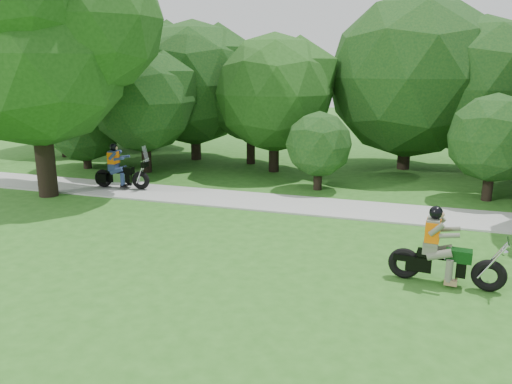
# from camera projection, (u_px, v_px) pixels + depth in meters

# --- Properties ---
(ground) EXTENTS (100.00, 100.00, 0.00)m
(ground) POSITION_uv_depth(u_px,v_px,m) (275.00, 323.00, 9.25)
(ground) COLOR #2A611B
(ground) RESTS_ON ground
(walkway) EXTENTS (60.00, 2.20, 0.06)m
(walkway) POSITION_uv_depth(u_px,v_px,m) (340.00, 208.00, 16.63)
(walkway) COLOR #A0A09B
(walkway) RESTS_ON ground
(tree_line) EXTENTS (39.96, 11.79, 7.78)m
(tree_line) POSITION_uv_depth(u_px,v_px,m) (380.00, 87.00, 22.04)
(tree_line) COLOR black
(tree_line) RESTS_ON ground
(big_tree_west) EXTENTS (8.64, 6.56, 9.96)m
(big_tree_west) POSITION_uv_depth(u_px,v_px,m) (38.00, 33.00, 17.30)
(big_tree_west) COLOR black
(big_tree_west) RESTS_ON ground
(chopper_motorcycle) EXTENTS (2.45, 0.71, 1.75)m
(chopper_motorcycle) POSITION_uv_depth(u_px,v_px,m) (441.00, 256.00, 10.80)
(chopper_motorcycle) COLOR black
(chopper_motorcycle) RESTS_ON ground
(touring_motorcycle) EXTENTS (2.28, 0.78, 1.74)m
(touring_motorcycle) POSITION_uv_depth(u_px,v_px,m) (118.00, 172.00, 19.12)
(touring_motorcycle) COLOR black
(touring_motorcycle) RESTS_ON walkway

